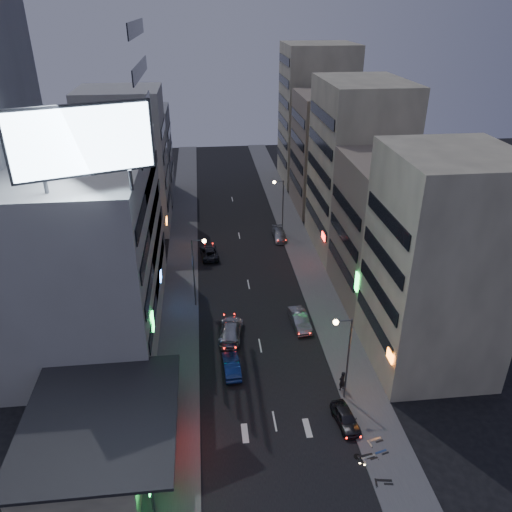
{
  "coord_description": "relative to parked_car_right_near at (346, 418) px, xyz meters",
  "views": [
    {
      "loc": [
        -4.76,
        -25.45,
        30.35
      ],
      "look_at": [
        0.3,
        20.45,
        6.65
      ],
      "focal_mm": 35.0,
      "sensor_mm": 36.0,
      "label": 1
    }
  ],
  "objects": [
    {
      "name": "scooter_silver_a",
      "position": [
        1.37,
        -3.25,
        -0.0
      ],
      "size": [
        0.96,
        1.77,
        1.03
      ],
      "primitive_type": null,
      "rotation": [
        0.0,
        0.0,
        1.82
      ],
      "color": "#B0B1B8",
      "rests_on": "sidewalk_right"
    },
    {
      "name": "ground",
      "position": [
        -5.6,
        -3.12,
        -0.64
      ],
      "size": [
        180.0,
        180.0,
        0.0
      ],
      "primitive_type": "plane",
      "color": "black",
      "rests_on": "ground"
    },
    {
      "name": "parked_car_right_mid",
      "position": [
        -1.11,
        13.8,
        0.1
      ],
      "size": [
        1.93,
        4.61,
        1.48
      ],
      "primitive_type": "imported",
      "rotation": [
        0.0,
        0.0,
        0.08
      ],
      "color": "#9A9EA2",
      "rests_on": "ground"
    },
    {
      "name": "scooter_black_b",
      "position": [
        1.21,
        -3.14,
        0.03
      ],
      "size": [
        0.84,
        1.85,
        1.09
      ],
      "primitive_type": null,
      "rotation": [
        0.0,
        0.0,
        1.71
      ],
      "color": "black",
      "rests_on": "sidewalk_right"
    },
    {
      "name": "scooter_black_a",
      "position": [
        1.88,
        -5.59,
        0.04
      ],
      "size": [
        0.89,
        1.89,
        1.11
      ],
      "primitive_type": null,
      "rotation": [
        0.0,
        0.0,
        1.41
      ],
      "color": "black",
      "rests_on": "sidewalk_right"
    },
    {
      "name": "far_left_a",
      "position": [
        -21.1,
        41.88,
        9.36
      ],
      "size": [
        11.0,
        10.0,
        20.0
      ],
      "primitive_type": "cube",
      "color": "#A9AAA5",
      "rests_on": "ground"
    },
    {
      "name": "far_right_b",
      "position": [
        10.4,
        60.88,
        11.36
      ],
      "size": [
        12.0,
        12.0,
        24.0
      ],
      "primitive_type": "cube",
      "color": "beige",
      "rests_on": "ground"
    },
    {
      "name": "far_right_a",
      "position": [
        9.9,
        46.88,
        8.36
      ],
      "size": [
        11.0,
        12.0,
        18.0
      ],
      "primitive_type": "cube",
      "color": "gray",
      "rests_on": "ground"
    },
    {
      "name": "street_lamp_right_far",
      "position": [
        0.3,
        36.88,
        4.73
      ],
      "size": [
        1.6,
        0.44,
        8.02
      ],
      "color": "#595B60",
      "rests_on": "sidewalk_right"
    },
    {
      "name": "street_lamp_right_near",
      "position": [
        0.3,
        2.88,
        4.73
      ],
      "size": [
        1.6,
        0.44,
        8.02
      ],
      "color": "#595B60",
      "rests_on": "sidewalk_right"
    },
    {
      "name": "road_car_silver",
      "position": [
        -8.36,
        12.71,
        0.14
      ],
      "size": [
        3.05,
        5.68,
        1.56
      ],
      "primitive_type": "imported",
      "rotation": [
        0.0,
        0.0,
        2.98
      ],
      "color": "#AAABB3",
      "rests_on": "ground"
    },
    {
      "name": "street_lamp_left",
      "position": [
        -11.5,
        18.88,
        4.73
      ],
      "size": [
        1.6,
        0.44,
        8.02
      ],
      "color": "#595B60",
      "rests_on": "sidewalk_left"
    },
    {
      "name": "far_left_b",
      "position": [
        -21.6,
        54.88,
        6.86
      ],
      "size": [
        12.0,
        10.0,
        15.0
      ],
      "primitive_type": "cube",
      "color": "gray",
      "rests_on": "ground"
    },
    {
      "name": "white_building",
      "position": [
        -22.6,
        16.88,
        8.36
      ],
      "size": [
        14.0,
        24.0,
        18.0
      ],
      "primitive_type": "cube",
      "color": "#A9AAA5",
      "rests_on": "ground"
    },
    {
      "name": "parked_car_right_near",
      "position": [
        0.0,
        0.0,
        0.0
      ],
      "size": [
        1.97,
        3.9,
        1.27
      ],
      "primitive_type": "imported",
      "rotation": [
        0.0,
        0.0,
        0.13
      ],
      "color": "#2A2A30",
      "rests_on": "ground"
    },
    {
      "name": "sidewalk_left",
      "position": [
        -13.6,
        26.88,
        -0.58
      ],
      "size": [
        4.0,
        120.0,
        0.12
      ],
      "primitive_type": "cube",
      "color": "#4C4C4F",
      "rests_on": "ground"
    },
    {
      "name": "sidewalk_right",
      "position": [
        2.4,
        26.88,
        -0.58
      ],
      "size": [
        4.0,
        120.0,
        0.12
      ],
      "primitive_type": "cube",
      "color": "#4C4C4F",
      "rests_on": "ground"
    },
    {
      "name": "shophouse_far",
      "position": [
        9.4,
        31.88,
        10.36
      ],
      "size": [
        10.0,
        14.0,
        22.0
      ],
      "primitive_type": "cube",
      "color": "beige",
      "rests_on": "ground"
    },
    {
      "name": "shophouse_near",
      "position": [
        9.4,
        7.38,
        9.36
      ],
      "size": [
        10.0,
        11.0,
        20.0
      ],
      "primitive_type": "cube",
      "color": "beige",
      "rests_on": "ground"
    },
    {
      "name": "parked_car_left",
      "position": [
        -10.08,
        30.63,
        0.02
      ],
      "size": [
        2.65,
        4.94,
        1.32
      ],
      "primitive_type": "imported",
      "rotation": [
        0.0,
        0.0,
        3.24
      ],
      "color": "#242529",
      "rests_on": "ground"
    },
    {
      "name": "person",
      "position": [
        0.7,
        3.79,
        0.44
      ],
      "size": [
        0.83,
        0.75,
        1.91
      ],
      "primitive_type": "imported",
      "rotation": [
        0.0,
        0.0,
        3.68
      ],
      "color": "black",
      "rests_on": "sidewalk_right"
    },
    {
      "name": "scooter_silver_b",
      "position": [
        2.32,
        -1.71,
        0.02
      ],
      "size": [
        1.0,
        1.85,
        1.07
      ],
      "primitive_type": null,
      "rotation": [
        0.0,
        0.0,
        1.82
      ],
      "color": "#B1B4BA",
      "rests_on": "sidewalk_right"
    },
    {
      "name": "shophouse_mid",
      "position": [
        9.9,
        18.88,
        7.36
      ],
      "size": [
        11.0,
        12.0,
        16.0
      ],
      "primitive_type": "cube",
      "color": "gray",
      "rests_on": "ground"
    },
    {
      "name": "parked_car_right_far",
      "position": [
        0.0,
        35.16,
        0.01
      ],
      "size": [
        1.84,
        4.49,
        1.3
      ],
      "primitive_type": "imported",
      "rotation": [
        0.0,
        0.0,
        -0.01
      ],
      "color": "gray",
      "rests_on": "ground"
    },
    {
      "name": "food_court",
      "position": [
        -19.5,
        -1.12,
        1.35
      ],
      "size": [
        11.0,
        13.0,
        3.88
      ],
      "color": "beige",
      "rests_on": "ground"
    },
    {
      "name": "road_car_blue",
      "position": [
        -8.65,
        7.33,
        0.05
      ],
      "size": [
        1.65,
        4.23,
        1.37
      ],
      "primitive_type": "imported",
      "rotation": [
        0.0,
        0.0,
        3.19
      ],
      "color": "navy",
      "rests_on": "ground"
    },
    {
      "name": "scooter_blue",
      "position": [
        2.36,
        -2.9,
        -0.02
      ],
      "size": [
        0.96,
        1.73,
        1.0
      ],
      "primitive_type": null,
      "rotation": [
        0.0,
        0.0,
        1.84
      ],
      "color": "navy",
      "rests_on": "sidewalk_right"
    },
    {
      "name": "billboard",
      "position": [
        -18.59,
        6.85,
        21.02
      ],
      "size": [
        9.52,
        3.75,
        6.2
      ],
      "rotation": [
        0.0,
        0.0,
        0.35
      ],
      "color": "#595B60",
      "rests_on": "white_building"
    }
  ]
}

